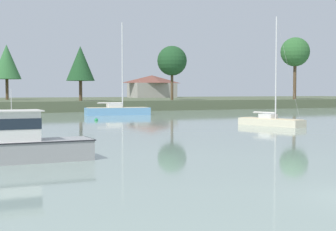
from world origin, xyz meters
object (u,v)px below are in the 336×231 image
sailboat_cream (271,123)px  mooring_buoy_green (96,120)px  sailboat_skyblue (117,113)px  cruiser_grey (7,150)px

sailboat_cream → mooring_buoy_green: sailboat_cream is taller
sailboat_skyblue → mooring_buoy_green: sailboat_skyblue is taller
sailboat_skyblue → sailboat_cream: bearing=-76.4°
cruiser_grey → sailboat_cream: 32.08m
sailboat_skyblue → sailboat_cream: size_ratio=1.26×
sailboat_skyblue → cruiser_grey: bearing=-115.1°
cruiser_grey → sailboat_cream: bearing=29.7°
cruiser_grey → mooring_buoy_green: (13.89, 32.01, -0.54)m
cruiser_grey → mooring_buoy_green: cruiser_grey is taller
cruiser_grey → mooring_buoy_green: bearing=66.5°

